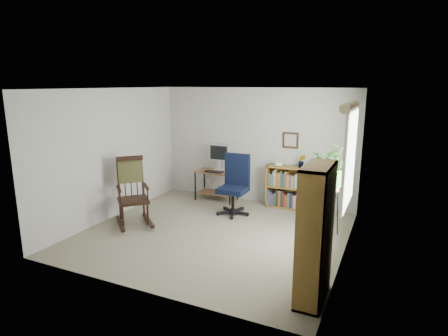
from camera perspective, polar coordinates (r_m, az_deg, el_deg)
The scene contains 18 objects.
floor at distance 6.44m, azimuth -1.51°, elevation -9.87°, with size 4.20×4.00×0.00m, color gray.
ceiling at distance 5.95m, azimuth -1.65°, elevation 12.00°, with size 4.20×4.00×0.00m, color silver.
wall_back at distance 7.89m, azimuth 4.89°, elevation 3.40°, with size 4.20×0.00×2.40m, color #B2B2AE.
wall_front at distance 4.44m, azimuth -13.15°, elevation -4.34°, with size 4.20×0.00×2.40m, color #B2B2AE.
wall_left at distance 7.25m, azimuth -16.64°, elevation 2.06°, with size 0.00×4.00×2.40m, color #B2B2AE.
wall_right at distance 5.50m, azimuth 18.42°, elevation -1.34°, with size 0.00×4.00×2.40m, color #B2B2AE.
window at distance 5.76m, azimuth 18.52°, elevation 1.30°, with size 0.12×1.20×1.50m, color silver, non-canonical shape.
desk at distance 8.11m, azimuth -1.15°, elevation -2.67°, with size 0.89×0.49×0.64m, color brown, non-canonical shape.
monitor at distance 8.09m, azimuth -0.74°, elevation 1.67°, with size 0.46×0.16×0.56m, color silver, non-canonical shape.
keyboard at distance 7.92m, azimuth -1.54°, elevation -0.56°, with size 0.40×0.15×0.03m, color black.
office_chair at distance 7.13m, azimuth 1.37°, elevation -2.60°, with size 0.64×0.64×1.18m, color black, non-canonical shape.
rocking_chair at distance 6.81m, azimuth -13.74°, elevation -3.46°, with size 0.64×1.07×1.24m, color black, non-canonical shape.
low_bookshelf at distance 7.67m, azimuth 9.52°, elevation -2.91°, with size 0.81×0.27×0.86m, color olive, non-canonical shape.
tall_bookshelf at distance 4.43m, azimuth 13.71°, elevation -9.80°, with size 0.30×0.71×1.62m, color olive, non-canonical shape.
plant_stand at distance 6.46m, azimuth 16.09°, elevation -6.04°, with size 0.25×0.25×0.90m, color black, non-canonical shape.
spider_plant at distance 6.20m, azimuth 16.73°, elevation 3.78°, with size 1.69×1.88×1.46m, color #2B5E21.
potted_plant_small at distance 7.50m, azimuth 11.73°, elevation 0.44°, with size 0.13×0.24×0.11m, color #2B5E21.
framed_picture at distance 7.62m, azimuth 10.08°, elevation 4.18°, with size 0.32×0.04×0.32m, color black, non-canonical shape.
Camera 1 is at (2.65, -5.33, 2.48)m, focal length 30.00 mm.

